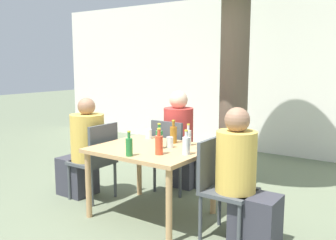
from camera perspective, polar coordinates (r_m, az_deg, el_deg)
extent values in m
plane|color=#667056|center=(4.12, -2.47, -14.25)|extent=(30.00, 30.00, 0.00)
cube|color=white|center=(6.81, 15.20, 6.73)|extent=(10.00, 0.08, 2.80)
cylinder|color=brown|center=(4.87, 9.98, 4.33)|extent=(0.36, 0.36, 2.48)
cube|color=tan|center=(3.89, -2.53, -4.49)|extent=(1.14, 0.95, 0.04)
cylinder|color=tan|center=(4.03, -12.04, -9.67)|extent=(0.06, 0.06, 0.70)
cylinder|color=tan|center=(3.39, 0.15, -13.04)|extent=(0.06, 0.06, 0.70)
cylinder|color=tan|center=(4.61, -4.42, -7.13)|extent=(0.06, 0.06, 0.70)
cylinder|color=tan|center=(4.06, 6.94, -9.36)|extent=(0.06, 0.06, 0.70)
cube|color=#474C51|center=(4.54, -11.53, -6.30)|extent=(0.44, 0.44, 0.04)
cube|color=#474C51|center=(4.34, -9.80, -3.63)|extent=(0.04, 0.44, 0.45)
cylinder|color=#474C51|center=(4.86, -11.37, -8.10)|extent=(0.04, 0.04, 0.42)
cylinder|color=#474C51|center=(4.62, -14.82, -9.13)|extent=(0.04, 0.04, 0.42)
cylinder|color=#474C51|center=(4.60, -8.05, -8.97)|extent=(0.04, 0.04, 0.42)
cylinder|color=#474C51|center=(4.35, -11.51, -10.14)|extent=(0.04, 0.04, 0.42)
cube|color=#474C51|center=(3.52, 9.29, -10.70)|extent=(0.44, 0.44, 0.04)
cube|color=#474C51|center=(3.53, 6.45, -6.43)|extent=(0.04, 0.44, 0.45)
cylinder|color=#474C51|center=(3.37, 10.76, -15.85)|extent=(0.04, 0.04, 0.42)
cylinder|color=#474C51|center=(3.70, 13.25, -13.67)|extent=(0.04, 0.04, 0.42)
cylinder|color=#474C51|center=(3.53, 4.94, -14.58)|extent=(0.04, 0.04, 0.42)
cylinder|color=#474C51|center=(3.84, 7.84, -12.65)|extent=(0.04, 0.04, 0.42)
cube|color=#474C51|center=(4.71, 1.18, -5.55)|extent=(0.44, 0.44, 0.04)
cube|color=#474C51|center=(4.50, -0.23, -3.07)|extent=(0.44, 0.04, 0.45)
cylinder|color=#474C51|center=(4.83, 4.33, -8.04)|extent=(0.04, 0.04, 0.42)
cylinder|color=#474C51|center=(5.03, 0.57, -7.34)|extent=(0.04, 0.04, 0.42)
cylinder|color=#474C51|center=(4.53, 1.85, -9.20)|extent=(0.04, 0.04, 0.42)
cylinder|color=#474C51|center=(4.73, -2.05, -8.39)|extent=(0.04, 0.04, 0.42)
cube|color=#383842|center=(4.78, -13.63, -8.23)|extent=(0.40, 0.36, 0.46)
cylinder|color=gold|center=(4.52, -12.17, -2.59)|extent=(0.40, 0.40, 0.55)
sphere|color=#936B51|center=(4.46, -12.32, 2.03)|extent=(0.20, 0.20, 0.20)
cube|color=#383842|center=(3.50, 13.16, -14.65)|extent=(0.40, 0.33, 0.46)
cylinder|color=gold|center=(3.41, 10.33, -6.23)|extent=(0.36, 0.36, 0.55)
sphere|color=#936B51|center=(3.33, 10.50, 0.01)|extent=(0.22, 0.22, 0.22)
cube|color=#383842|center=(4.98, 2.85, -7.30)|extent=(0.33, 0.40, 0.46)
cylinder|color=#C63833|center=(4.70, 1.60, -1.72)|extent=(0.37, 0.37, 0.59)
sphere|color=beige|center=(4.64, 1.62, 3.09)|extent=(0.23, 0.23, 0.23)
cylinder|color=#287A38|center=(3.82, -1.34, -3.02)|extent=(0.07, 0.07, 0.18)
cylinder|color=#287A38|center=(3.79, -1.34, -1.17)|extent=(0.03, 0.03, 0.06)
cylinder|color=gold|center=(3.79, -1.35, -0.60)|extent=(0.03, 0.03, 0.01)
cylinder|color=silver|center=(3.58, 2.80, -3.96)|extent=(0.07, 0.07, 0.17)
cylinder|color=silver|center=(3.55, 2.81, -2.18)|extent=(0.03, 0.03, 0.06)
cylinder|color=gold|center=(3.55, 2.81, -1.61)|extent=(0.04, 0.04, 0.01)
cylinder|color=#9E661E|center=(4.08, 0.83, -2.29)|extent=(0.08, 0.08, 0.18)
cylinder|color=#9E661E|center=(4.06, 0.84, -0.62)|extent=(0.03, 0.03, 0.06)
cylinder|color=gold|center=(4.05, 0.84, -0.10)|extent=(0.04, 0.04, 0.01)
cylinder|color=silver|center=(3.97, 3.11, -2.73)|extent=(0.06, 0.06, 0.16)
cylinder|color=silver|center=(3.94, 3.12, -1.16)|extent=(0.03, 0.03, 0.06)
cylinder|color=gold|center=(3.94, 3.13, -0.67)|extent=(0.03, 0.03, 0.01)
cylinder|color=#287A38|center=(3.54, -5.94, -4.15)|extent=(0.07, 0.07, 0.17)
cylinder|color=#287A38|center=(3.51, -5.97, -2.33)|extent=(0.03, 0.03, 0.06)
cylinder|color=gold|center=(3.51, -5.98, -1.76)|extent=(0.03, 0.03, 0.01)
cylinder|color=#DB4C2D|center=(3.57, -1.38, -3.87)|extent=(0.08, 0.08, 0.18)
cylinder|color=#DB4C2D|center=(3.55, -1.39, -1.94)|extent=(0.03, 0.03, 0.06)
cylinder|color=gold|center=(3.54, -1.39, -1.34)|extent=(0.04, 0.04, 0.01)
cylinder|color=white|center=(4.33, -2.95, -2.11)|extent=(0.07, 0.07, 0.11)
cylinder|color=silver|center=(3.87, 0.27, -3.41)|extent=(0.07, 0.07, 0.11)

